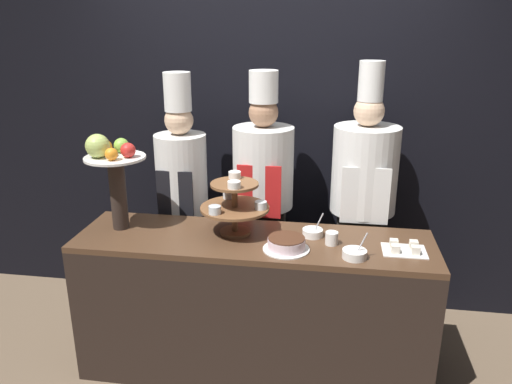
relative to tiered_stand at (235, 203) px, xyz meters
The scene contains 12 objects.
wall_back 0.92m from the tiered_stand, 82.00° to the left, with size 10.00×0.06×2.80m.
buffet_counter 0.65m from the tiered_stand, 28.09° to the right, with size 2.07×0.57×0.89m.
tiered_stand is the anchor object (origin of this frame).
fruit_pedestal 0.74m from the tiered_stand, behind, with size 0.35×0.35×0.59m.
cake_round 0.40m from the tiered_stand, 30.08° to the right, with size 0.26×0.26×0.07m.
cup_white 0.59m from the tiered_stand, ahead, with size 0.07×0.07×0.07m.
cake_square_tray 0.98m from the tiered_stand, ahead, with size 0.24×0.18×0.05m.
serving_bowl_near 0.75m from the tiered_stand, 18.60° to the right, with size 0.13×0.13×0.15m.
serving_bowl_far 0.49m from the tiered_stand, ahead, with size 0.12×0.12×0.15m.
chef_left 0.66m from the tiered_stand, 134.95° to the left, with size 0.35×0.35×1.77m.
chef_center_left 0.48m from the tiered_stand, 77.45° to the left, with size 0.40×0.40×1.79m.
chef_center_right 0.89m from the tiered_stand, 31.20° to the left, with size 0.42×0.42×1.85m.
Camera 1 is at (0.42, -2.32, 2.07)m, focal length 35.00 mm.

